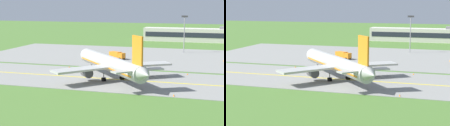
% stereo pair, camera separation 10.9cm
% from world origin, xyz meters
% --- Properties ---
extents(ground_plane, '(500.00, 500.00, 0.00)m').
position_xyz_m(ground_plane, '(0.00, 0.00, 0.00)').
color(ground_plane, '#47702D').
extents(taxiway_strip, '(240.00, 28.00, 0.10)m').
position_xyz_m(taxiway_strip, '(0.00, 0.00, 0.05)').
color(taxiway_strip, gray).
rests_on(taxiway_strip, ground).
extents(apron_pad, '(140.00, 52.00, 0.10)m').
position_xyz_m(apron_pad, '(10.00, 42.00, 0.05)').
color(apron_pad, gray).
rests_on(apron_pad, ground).
extents(taxiway_centreline, '(220.00, 0.60, 0.01)m').
position_xyz_m(taxiway_centreline, '(0.00, 0.00, 0.11)').
color(taxiway_centreline, yellow).
rests_on(taxiway_centreline, taxiway_strip).
extents(airplane_lead, '(29.98, 32.36, 12.70)m').
position_xyz_m(airplane_lead, '(-0.66, -0.35, 4.13)').
color(airplane_lead, '#ADADA8').
rests_on(airplane_lead, ground).
extents(service_truck_baggage, '(6.30, 4.44, 2.60)m').
position_xyz_m(service_truck_baggage, '(-8.59, 33.11, 1.53)').
color(service_truck_baggage, orange).
rests_on(service_truck_baggage, ground).
extents(terminal_building, '(56.31, 8.50, 7.89)m').
position_xyz_m(terminal_building, '(15.62, 99.24, 3.37)').
color(terminal_building, beige).
rests_on(terminal_building, ground).
extents(apron_light_mast, '(2.40, 0.50, 14.70)m').
position_xyz_m(apron_light_mast, '(12.11, 56.20, 9.33)').
color(apron_light_mast, gray).
rests_on(apron_light_mast, ground).
extents(traffic_cone_near_edge, '(0.44, 0.44, 0.60)m').
position_xyz_m(traffic_cone_near_edge, '(17.97, 11.46, 0.30)').
color(traffic_cone_near_edge, orange).
rests_on(traffic_cone_near_edge, ground).
extents(traffic_cone_mid_edge, '(0.44, 0.44, 0.60)m').
position_xyz_m(traffic_cone_mid_edge, '(17.51, -13.21, 0.30)').
color(traffic_cone_mid_edge, orange).
rests_on(traffic_cone_mid_edge, ground).
extents(traffic_cone_far_edge, '(0.44, 0.44, 0.60)m').
position_xyz_m(traffic_cone_far_edge, '(-17.91, 12.48, 0.30)').
color(traffic_cone_far_edge, orange).
rests_on(traffic_cone_far_edge, ground).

